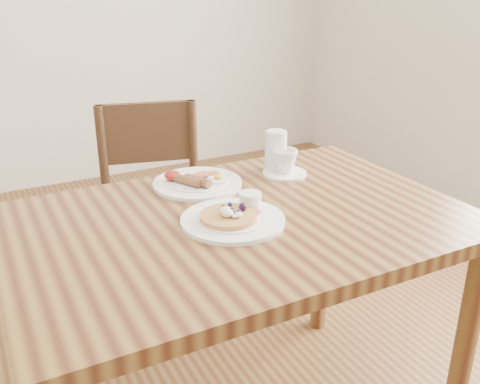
{
  "coord_description": "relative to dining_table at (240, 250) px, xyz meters",
  "views": [
    {
      "loc": [
        -0.6,
        -1.13,
        1.34
      ],
      "look_at": [
        0.0,
        0.0,
        0.82
      ],
      "focal_mm": 40.0,
      "sensor_mm": 36.0,
      "label": 1
    }
  ],
  "objects": [
    {
      "name": "breakfast_plate",
      "position": [
        -0.01,
        0.26,
        0.11
      ],
      "size": [
        0.27,
        0.27,
        0.04
      ],
      "color": "white",
      "rests_on": "dining_table"
    },
    {
      "name": "chair_far",
      "position": [
        0.0,
        0.72,
        -0.16
      ],
      "size": [
        0.51,
        0.51,
        0.88
      ],
      "rotation": [
        0.0,
        0.0,
        2.9
      ],
      "color": "#3A2515",
      "rests_on": "ground"
    },
    {
      "name": "water_glass",
      "position": [
        0.27,
        0.26,
        0.16
      ],
      "size": [
        0.07,
        0.07,
        0.13
      ],
      "primitive_type": "cylinder",
      "color": "silver",
      "rests_on": "dining_table"
    },
    {
      "name": "dining_table",
      "position": [
        0.0,
        0.0,
        0.0
      ],
      "size": [
        1.2,
        0.8,
        0.75
      ],
      "color": "brown",
      "rests_on": "ground"
    },
    {
      "name": "teacup_saucer",
      "position": [
        0.28,
        0.22,
        0.13
      ],
      "size": [
        0.14,
        0.14,
        0.08
      ],
      "color": "white",
      "rests_on": "dining_table"
    },
    {
      "name": "pancake_plate",
      "position": [
        -0.03,
        -0.02,
        0.11
      ],
      "size": [
        0.27,
        0.27,
        0.06
      ],
      "color": "white",
      "rests_on": "dining_table"
    }
  ]
}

